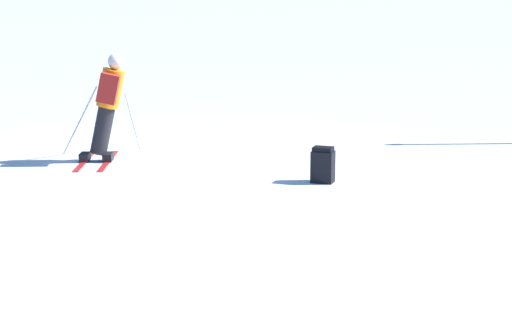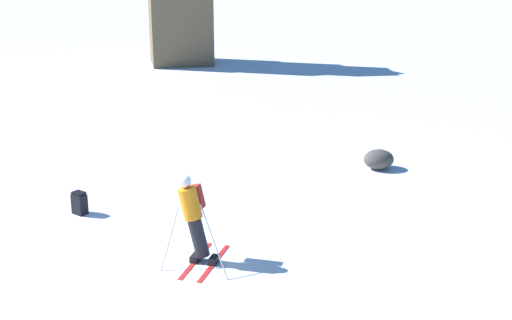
% 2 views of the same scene
% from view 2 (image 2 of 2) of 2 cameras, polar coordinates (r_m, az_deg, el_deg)
% --- Properties ---
extents(ground_plane, '(300.00, 300.00, 0.00)m').
position_cam_2_polar(ground_plane, '(13.23, -10.41, -8.60)').
color(ground_plane, white).
extents(skier, '(1.40, 1.61, 1.70)m').
position_cam_2_polar(skier, '(13.02, -5.03, -4.31)').
color(skier, red).
rests_on(skier, ground).
extents(spare_backpack, '(0.36, 0.37, 0.50)m').
position_cam_2_polar(spare_backpack, '(15.78, -13.94, -3.37)').
color(spare_backpack, black).
rests_on(spare_backpack, ground).
extents(exposed_boulder_1, '(0.78, 0.66, 0.50)m').
position_cam_2_polar(exposed_boulder_1, '(18.43, 9.79, 0.05)').
color(exposed_boulder_1, '#4C4742').
rests_on(exposed_boulder_1, ground).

